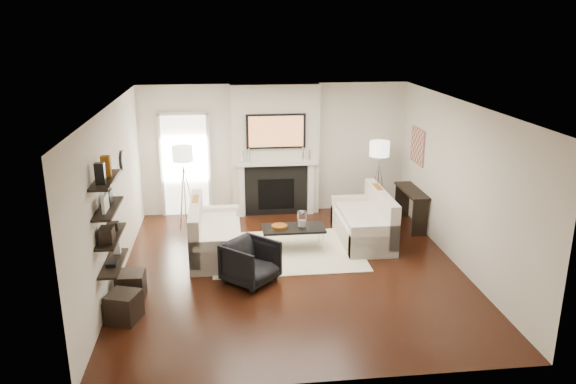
{
  "coord_description": "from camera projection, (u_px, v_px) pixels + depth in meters",
  "views": [
    {
      "loc": [
        -1.03,
        -8.36,
        3.94
      ],
      "look_at": [
        0.0,
        0.6,
        1.15
      ],
      "focal_mm": 35.0,
      "sensor_mm": 36.0,
      "label": 1
    }
  ],
  "objects": [
    {
      "name": "coffee_leg_se",
      "position": [
        319.0,
        234.0,
        10.23
      ],
      "size": [
        0.02,
        0.02,
        0.38
      ],
      "primitive_type": "cylinder",
      "color": "silver",
      "rests_on": "floor"
    },
    {
      "name": "decor_frame_a",
      "position": [
        105.0,
        203.0,
        7.36
      ],
      "size": [
        0.04,
        0.3,
        0.22
      ],
      "primitive_type": "cube",
      "color": "white",
      "rests_on": "shelf_upper"
    },
    {
      "name": "decor_box_small",
      "position": [
        113.0,
        226.0,
        7.81
      ],
      "size": [
        0.15,
        0.12,
        0.12
      ],
      "primitive_type": "cube",
      "color": "black",
      "rests_on": "shelf_lower"
    },
    {
      "name": "console_leg_s",
      "position": [
        402.0,
        200.0,
        11.58
      ],
      "size": [
        0.3,
        0.04,
        0.71
      ],
      "primitive_type": "cube",
      "color": "black",
      "rests_on": "floor"
    },
    {
      "name": "door_trim_r",
      "position": [
        209.0,
        165.0,
        11.56
      ],
      "size": [
        0.06,
        0.06,
        2.16
      ],
      "primitive_type": "cube",
      "color": "white",
      "rests_on": "floor"
    },
    {
      "name": "candlestick_r_short",
      "position": [
        309.0,
        155.0,
        11.47
      ],
      "size": [
        0.04,
        0.04,
        0.24
      ],
      "primitive_type": "cylinder",
      "color": "silver",
      "rests_on": "mantel_shelf"
    },
    {
      "name": "pillow_left_orange",
      "position": [
        196.0,
        210.0,
        9.86
      ],
      "size": [
        0.1,
        0.42,
        0.42
      ],
      "primitive_type": "cube",
      "color": "#965912",
      "rests_on": "loveseat_left_cushion"
    },
    {
      "name": "loveseat_right_back",
      "position": [
        381.0,
        212.0,
        10.33
      ],
      "size": [
        0.18,
        1.8,
        0.8
      ],
      "primitive_type": "cube",
      "color": "beige",
      "rests_on": "floor"
    },
    {
      "name": "shelf_top",
      "position": [
        105.0,
        180.0,
        7.41
      ],
      "size": [
        0.25,
        1.0,
        0.04
      ],
      "primitive_type": "cube",
      "color": "black",
      "rests_on": "wall_left"
    },
    {
      "name": "ottoman_near",
      "position": [
        131.0,
        285.0,
        8.22
      ],
      "size": [
        0.41,
        0.41,
        0.4
      ],
      "primitive_type": "cube",
      "rotation": [
        0.0,
        0.0,
        -0.02
      ],
      "color": "black",
      "rests_on": "floor"
    },
    {
      "name": "decor_magfile_b",
      "position": [
        106.0,
        166.0,
        7.49
      ],
      "size": [
        0.12,
        0.1,
        0.28
      ],
      "primitive_type": "cube",
      "color": "#965912",
      "rests_on": "shelf_top"
    },
    {
      "name": "mantel_pilaster_l",
      "position": [
        242.0,
        191.0,
        11.54
      ],
      "size": [
        0.12,
        0.08,
        1.1
      ],
      "primitive_type": "cube",
      "color": "white",
      "rests_on": "floor"
    },
    {
      "name": "loveseat_left_arm_s",
      "position": [
        217.0,
        222.0,
        10.51
      ],
      "size": [
        0.85,
        0.18,
        0.6
      ],
      "primitive_type": "cube",
      "color": "beige",
      "rests_on": "floor"
    },
    {
      "name": "coffee_leg_nw",
      "position": [
        266.0,
        245.0,
        9.7
      ],
      "size": [
        0.02,
        0.02,
        0.38
      ],
      "primitive_type": "cylinder",
      "color": "silver",
      "rests_on": "floor"
    },
    {
      "name": "chimney_breast",
      "position": [
        275.0,
        150.0,
        11.54
      ],
      "size": [
        1.8,
        0.25,
        2.7
      ],
      "primitive_type": "cube",
      "color": "silver",
      "rests_on": "floor"
    },
    {
      "name": "clock_face",
      "position": [
        124.0,
        160.0,
        9.27
      ],
      "size": [
        0.01,
        0.29,
        0.29
      ],
      "primitive_type": "cylinder",
      "rotation": [
        0.0,
        1.57,
        0.0
      ],
      "color": "white",
      "rests_on": "clock_rim"
    },
    {
      "name": "mantel_pilaster_r",
      "position": [
        311.0,
        189.0,
        11.7
      ],
      "size": [
        0.12,
        0.08,
        1.1
      ],
      "primitive_type": "cube",
      "color": "white",
      "rests_on": "floor"
    },
    {
      "name": "hurricane_glass",
      "position": [
        302.0,
        219.0,
        9.87
      ],
      "size": [
        0.17,
        0.17,
        0.3
      ],
      "primitive_type": "cylinder",
      "color": "white",
      "rests_on": "coffee_table"
    },
    {
      "name": "loveseat_left_base",
      "position": [
        216.0,
        243.0,
        9.77
      ],
      "size": [
        0.85,
        1.8,
        0.42
      ],
      "primitive_type": "cube",
      "color": "beige",
      "rests_on": "floor"
    },
    {
      "name": "hurricane_candle",
      "position": [
        302.0,
        223.0,
        9.89
      ],
      "size": [
        0.09,
        0.09,
        0.13
      ],
      "primitive_type": "cylinder",
      "color": "white",
      "rests_on": "coffee_table"
    },
    {
      "name": "pillow_left_charcoal",
      "position": [
        195.0,
        222.0,
        9.29
      ],
      "size": [
        0.1,
        0.4,
        0.4
      ],
      "primitive_type": "cube",
      "color": "black",
      "rests_on": "loveseat_left_cushion"
    },
    {
      "name": "wall_art",
      "position": [
        418.0,
        146.0,
        11.0
      ],
      "size": [
        0.03,
        0.7,
        0.7
      ],
      "primitive_type": "cube",
      "color": "#A76353",
      "rests_on": "wall_right"
    },
    {
      "name": "fireplace_surround",
      "position": [
        276.0,
        191.0,
        11.66
      ],
      "size": [
        1.3,
        0.02,
        1.04
      ],
      "primitive_type": "cube",
      "color": "black",
      "rests_on": "floor"
    },
    {
      "name": "door_trim_top",
      "position": [
        182.0,
        114.0,
        11.19
      ],
      "size": [
        1.02,
        0.06,
        0.06
      ],
      "primitive_type": "cube",
      "color": "white",
      "rests_on": "wall_back"
    },
    {
      "name": "lamp_left_leg_a",
      "position": [
        190.0,
        195.0,
        11.08
      ],
      "size": [
        0.25,
        0.02,
        1.23
      ],
      "primitive_type": "cylinder",
      "rotation": [
        0.18,
        0.0,
        4.71
      ],
      "color": "silver",
      "rests_on": "floor"
    },
    {
      "name": "coffee_leg_ne",
      "position": [
        323.0,
        243.0,
        9.81
      ],
      "size": [
        0.02,
        0.02,
        0.38
      ],
      "primitive_type": "cylinder",
      "color": "silver",
      "rests_on": "floor"
    },
    {
      "name": "pillow_right_charcoal",
      "position": [
        386.0,
        208.0,
        9.99
      ],
      "size": [
        0.1,
        0.4,
        0.4
      ],
      "primitive_type": "cube",
      "color": "black",
      "rests_on": "loveseat_right_cushion"
    },
    {
      "name": "ottoman_far",
      "position": [
        124.0,
        307.0,
        7.61
      ],
      "size": [
        0.51,
        0.51,
        0.4
      ],
      "primitive_type": "cube",
      "rotation": [
        0.0,
        0.0,
        -0.34
      ],
      "color": "black",
      "rests_on": "floor"
    },
    {
      "name": "lamp_left_shade",
      "position": [
        182.0,
        154.0,
        10.82
      ],
      "size": [
        0.4,
        0.4,
        0.3
      ],
      "primitive_type": "cylinder",
      "color": "white",
      "rests_on": "lamp_left_post"
    },
    {
      "name": "mantel_shelf",
      "position": [
        276.0,
        163.0,
        11.43
      ],
      "size": [
        1.7,
        0.18,
        0.07
      ],
      "primitive_type": "cube",
      "color": "white",
      "rests_on": "chimney_breast"
    },
    {
      "name": "decor_frame_b",
      "position": [
        110.0,
        197.0,
        7.68
      ],
      "size": [
        0.04,
        0.22,
        0.18
      ],
      "primitive_type": "cube",
      "color": "black",
      "rests_on": "shelf_upper"
    },
    {
      "name": "console_leg_n",
      "position": [
        420.0,
        218.0,
        10.54
      ],
      "size": [
        0.3,
        0.04,
        0.71
      ],
      "primitive_type": "cube",
      "color": "black",
      "rests_on": "floor"
    },
    {
      "name": "rug",
      "position": [
        287.0,
        251.0,
        9.93
      ],
      "size": [
        2.6,
        2.0,
        0.01
      ],
      "primitive_type": "cube",
      "color": "beige",
      "rests_on": "floor"
    },
    {
      "name": "room_envelope",
      "position": [
        292.0,
        191.0,
        8.81
      ],
      "size": [
        6.0,
        6.0,
        6.0
      ],
      "color": "black",
      "rests_on": "ground"
    },
    {
      "name": "decor_wine_rack",
      "position": [
        107.0,
        235.0,
        7.38
      ],
      "size": [
        0.18,
        0.25,
        0.2
      ],
      "primitive_type": "cube",
      "color": "black",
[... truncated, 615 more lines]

